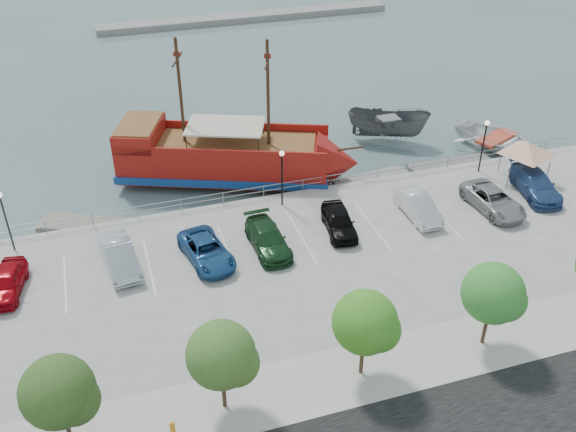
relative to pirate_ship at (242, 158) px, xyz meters
name	(u,v)px	position (x,y,z in m)	size (l,w,h in m)	color
ground	(312,269)	(1.41, -12.42, -1.98)	(160.00, 160.00, 0.00)	#475C5B
sidewalk	(379,368)	(1.41, -22.42, -0.97)	(100.00, 4.00, 0.05)	#B6B0A5
seawall_railing	(277,189)	(1.41, -4.62, -0.45)	(50.00, 0.06, 1.00)	gray
far_shore	(246,17)	(11.41, 42.58, -1.58)	(40.00, 3.00, 0.80)	gray
pirate_ship	(242,158)	(0.00, 0.00, 0.00)	(18.99, 11.53, 11.83)	maroon
patrol_boat	(388,127)	(13.81, 2.90, -0.61)	(2.66, 7.07, 2.74)	#4C4E50
speedboat	(496,141)	(21.98, -1.38, -1.22)	(5.26, 7.36, 1.52)	white
dock_west	(90,225)	(-11.90, -3.22, -1.78)	(7.08, 2.02, 0.40)	gray
dock_mid	(372,179)	(9.65, -3.22, -1.80)	(6.18, 1.77, 0.35)	gray
dock_east	(451,166)	(16.71, -3.22, -1.78)	(7.07, 2.02, 0.40)	slate
canopy_tent	(529,142)	(19.68, -8.11, 2.22)	(5.69, 5.69, 3.68)	slate
fire_hydrant	(172,427)	(-9.19, -23.22, -0.58)	(0.26, 0.26, 0.74)	orange
lamp_post_left	(4,211)	(-16.59, -5.92, 1.96)	(0.36, 0.36, 4.28)	black
lamp_post_mid	(282,168)	(1.41, -5.92, 1.96)	(0.36, 0.36, 4.28)	black
lamp_post_right	(485,137)	(17.41, -5.92, 1.96)	(0.36, 0.36, 4.28)	black
tree_b	(62,394)	(-13.44, -22.50, 2.32)	(3.30, 3.20, 5.00)	#473321
tree_c	(225,357)	(-6.44, -22.50, 2.32)	(3.30, 3.20, 5.00)	#473321
tree_d	(368,324)	(0.56, -22.50, 2.32)	(3.30, 3.20, 5.00)	#473321
tree_e	(496,295)	(7.56, -22.50, 2.32)	(3.30, 3.20, 5.00)	#473321
parked_car_a	(7,282)	(-16.73, -10.29, -0.24)	(1.75, 4.34, 1.48)	#9F040E
parked_car_b	(119,256)	(-10.26, -9.82, -0.15)	(1.75, 5.02, 1.66)	#ABB4C0
parked_car_c	(207,251)	(-5.02, -10.77, -0.27)	(2.36, 5.12, 1.42)	navy
parked_car_d	(268,239)	(-1.04, -10.74, -0.24)	(2.08, 5.10, 1.48)	#173B1C
parked_car_e	(339,221)	(4.03, -10.25, -0.21)	(1.82, 4.52, 1.54)	black
parked_car_f	(418,206)	(9.89, -10.17, -0.20)	(1.65, 4.72, 1.56)	silver
parked_car_g	(493,200)	(15.32, -11.01, -0.24)	(2.47, 5.35, 1.49)	gray
parked_car_h	(535,184)	(19.43, -10.10, -0.17)	(2.26, 5.56, 1.61)	navy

